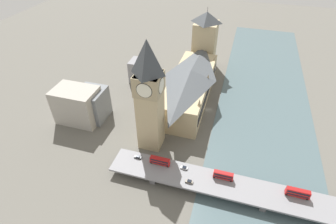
{
  "coord_description": "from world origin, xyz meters",
  "views": [
    {
      "loc": [
        -14.98,
        158.84,
        121.68
      ],
      "look_at": [
        21.99,
        34.22,
        18.74
      ],
      "focal_mm": 28.0,
      "sensor_mm": 36.0,
      "label": 1
    }
  ],
  "objects_px": {
    "victoria_tower": "(205,41)",
    "double_decker_bus_mid": "(160,161)",
    "clock_tower": "(149,96)",
    "car_northbound_mid": "(184,168)",
    "car_southbound_lead": "(189,181)",
    "road_bridge": "(264,195)",
    "double_decker_bus_lead": "(223,175)",
    "double_decker_bus_rear": "(298,193)",
    "parliament_hall": "(190,86)",
    "car_northbound_lead": "(138,157)"
  },
  "relations": [
    {
      "from": "victoria_tower",
      "to": "double_decker_bus_mid",
      "type": "distance_m",
      "value": 131.41
    },
    {
      "from": "clock_tower",
      "to": "car_northbound_mid",
      "type": "xyz_separation_m",
      "value": [
        -26.07,
        19.03,
        -31.27
      ]
    },
    {
      "from": "double_decker_bus_mid",
      "to": "car_southbound_lead",
      "type": "relative_size",
      "value": 2.78
    },
    {
      "from": "victoria_tower",
      "to": "road_bridge",
      "type": "height_order",
      "value": "victoria_tower"
    },
    {
      "from": "double_decker_bus_lead",
      "to": "double_decker_bus_rear",
      "type": "height_order",
      "value": "double_decker_bus_rear"
    },
    {
      "from": "clock_tower",
      "to": "double_decker_bus_lead",
      "type": "bearing_deg",
      "value": 157.67
    },
    {
      "from": "clock_tower",
      "to": "double_decker_bus_lead",
      "type": "height_order",
      "value": "clock_tower"
    },
    {
      "from": "parliament_hall",
      "to": "clock_tower",
      "type": "distance_m",
      "value": 60.19
    },
    {
      "from": "car_southbound_lead",
      "to": "car_northbound_mid",
      "type": "bearing_deg",
      "value": -60.16
    },
    {
      "from": "car_northbound_lead",
      "to": "parliament_hall",
      "type": "bearing_deg",
      "value": -101.22
    },
    {
      "from": "clock_tower",
      "to": "car_northbound_lead",
      "type": "distance_m",
      "value": 36.57
    },
    {
      "from": "victoria_tower",
      "to": "road_bridge",
      "type": "bearing_deg",
      "value": 113.07
    },
    {
      "from": "double_decker_bus_mid",
      "to": "car_northbound_mid",
      "type": "height_order",
      "value": "double_decker_bus_mid"
    },
    {
      "from": "road_bridge",
      "to": "car_northbound_lead",
      "type": "bearing_deg",
      "value": -3.39
    },
    {
      "from": "clock_tower",
      "to": "double_decker_bus_rear",
      "type": "relative_size",
      "value": 6.13
    },
    {
      "from": "car_northbound_mid",
      "to": "double_decker_bus_mid",
      "type": "bearing_deg",
      "value": 2.53
    },
    {
      "from": "victoria_tower",
      "to": "double_decker_bus_rear",
      "type": "bearing_deg",
      "value": 119.04
    },
    {
      "from": "double_decker_bus_lead",
      "to": "car_southbound_lead",
      "type": "height_order",
      "value": "double_decker_bus_lead"
    },
    {
      "from": "road_bridge",
      "to": "car_northbound_mid",
      "type": "relative_size",
      "value": 41.1
    },
    {
      "from": "double_decker_bus_rear",
      "to": "clock_tower",
      "type": "bearing_deg",
      "value": -13.16
    },
    {
      "from": "parliament_hall",
      "to": "double_decker_bus_rear",
      "type": "bearing_deg",
      "value": 134.52
    },
    {
      "from": "double_decker_bus_mid",
      "to": "double_decker_bus_rear",
      "type": "bearing_deg",
      "value": 179.83
    },
    {
      "from": "car_northbound_mid",
      "to": "car_southbound_lead",
      "type": "xyz_separation_m",
      "value": [
        -4.74,
        8.27,
        -0.01
      ]
    },
    {
      "from": "road_bridge",
      "to": "car_northbound_lead",
      "type": "height_order",
      "value": "car_northbound_lead"
    },
    {
      "from": "parliament_hall",
      "to": "car_northbound_mid",
      "type": "bearing_deg",
      "value": 100.45
    },
    {
      "from": "double_decker_bus_mid",
      "to": "car_southbound_lead",
      "type": "xyz_separation_m",
      "value": [
        -18.79,
        7.65,
        -1.92
      ]
    },
    {
      "from": "parliament_hall",
      "to": "road_bridge",
      "type": "xyz_separation_m",
      "value": [
        -56.89,
        76.88,
        -8.87
      ]
    },
    {
      "from": "clock_tower",
      "to": "double_decker_bus_mid",
      "type": "distance_m",
      "value": 37.32
    },
    {
      "from": "parliament_hall",
      "to": "car_northbound_lead",
      "type": "xyz_separation_m",
      "value": [
        14.41,
        72.66,
        -7.12
      ]
    },
    {
      "from": "parliament_hall",
      "to": "double_decker_bus_mid",
      "type": "bearing_deg",
      "value": 89.5
    },
    {
      "from": "parliament_hall",
      "to": "clock_tower",
      "type": "relative_size",
      "value": 1.21
    },
    {
      "from": "double_decker_bus_mid",
      "to": "double_decker_bus_rear",
      "type": "xyz_separation_m",
      "value": [
        -72.98,
        0.22,
        0.11
      ]
    },
    {
      "from": "double_decker_bus_lead",
      "to": "parliament_hall",
      "type": "bearing_deg",
      "value": -64.46
    },
    {
      "from": "victoria_tower",
      "to": "car_northbound_mid",
      "type": "bearing_deg",
      "value": 95.93
    },
    {
      "from": "road_bridge",
      "to": "double_decker_bus_mid",
      "type": "distance_m",
      "value": 57.75
    },
    {
      "from": "double_decker_bus_lead",
      "to": "double_decker_bus_mid",
      "type": "relative_size",
      "value": 0.92
    },
    {
      "from": "clock_tower",
      "to": "double_decker_bus_lead",
      "type": "distance_m",
      "value": 59.33
    },
    {
      "from": "double_decker_bus_mid",
      "to": "car_northbound_lead",
      "type": "bearing_deg",
      "value": -2.84
    },
    {
      "from": "road_bridge",
      "to": "parliament_hall",
      "type": "bearing_deg",
      "value": -53.5
    },
    {
      "from": "parliament_hall",
      "to": "car_southbound_lead",
      "type": "relative_size",
      "value": 20.58
    },
    {
      "from": "car_northbound_mid",
      "to": "parliament_hall",
      "type": "bearing_deg",
      "value": -79.55
    },
    {
      "from": "victoria_tower",
      "to": "double_decker_bus_rear",
      "type": "xyz_separation_m",
      "value": [
        -72.4,
        130.42,
        -17.65
      ]
    },
    {
      "from": "clock_tower",
      "to": "car_northbound_lead",
      "type": "relative_size",
      "value": 16.29
    },
    {
      "from": "road_bridge",
      "to": "car_southbound_lead",
      "type": "height_order",
      "value": "car_southbound_lead"
    },
    {
      "from": "clock_tower",
      "to": "double_decker_bus_rear",
      "type": "height_order",
      "value": "clock_tower"
    },
    {
      "from": "road_bridge",
      "to": "car_northbound_lead",
      "type": "xyz_separation_m",
      "value": [
        71.3,
        -4.22,
        1.75
      ]
    },
    {
      "from": "victoria_tower",
      "to": "double_decker_bus_mid",
      "type": "bearing_deg",
      "value": 89.74
    },
    {
      "from": "parliament_hall",
      "to": "car_northbound_mid",
      "type": "distance_m",
      "value": 74.29
    },
    {
      "from": "clock_tower",
      "to": "car_northbound_mid",
      "type": "relative_size",
      "value": 17.36
    },
    {
      "from": "victoria_tower",
      "to": "double_decker_bus_mid",
      "type": "relative_size",
      "value": 4.82
    }
  ]
}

